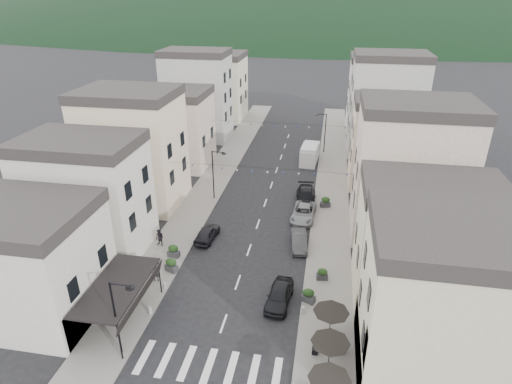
{
  "coord_description": "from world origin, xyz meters",
  "views": [
    {
      "loc": [
        6.61,
        -17.54,
        22.46
      ],
      "look_at": [
        -0.29,
        21.48,
        3.5
      ],
      "focal_mm": 30.0,
      "sensor_mm": 36.0,
      "label": 1
    }
  ],
  "objects_px": {
    "parked_car_c": "(303,213)",
    "parked_car_a": "(279,295)",
    "parked_car_b": "(299,241)",
    "parked_car_d": "(306,197)",
    "parked_car_e": "(207,233)",
    "delivery_van": "(310,154)",
    "pedestrian_a": "(156,272)",
    "pedestrian_b": "(160,238)"
  },
  "relations": [
    {
      "from": "parked_car_c",
      "to": "parked_car_a",
      "type": "bearing_deg",
      "value": -89.84
    },
    {
      "from": "parked_car_b",
      "to": "parked_car_c",
      "type": "bearing_deg",
      "value": 82.24
    },
    {
      "from": "parked_car_b",
      "to": "parked_car_d",
      "type": "height_order",
      "value": "parked_car_d"
    },
    {
      "from": "parked_car_c",
      "to": "parked_car_e",
      "type": "distance_m",
      "value": 10.74
    },
    {
      "from": "parked_car_a",
      "to": "parked_car_d",
      "type": "distance_m",
      "value": 17.8
    },
    {
      "from": "parked_car_b",
      "to": "parked_car_d",
      "type": "relative_size",
      "value": 0.75
    },
    {
      "from": "delivery_van",
      "to": "pedestrian_a",
      "type": "relative_size",
      "value": 3.18
    },
    {
      "from": "parked_car_a",
      "to": "parked_car_b",
      "type": "relative_size",
      "value": 1.07
    },
    {
      "from": "parked_car_c",
      "to": "pedestrian_b",
      "type": "height_order",
      "value": "pedestrian_b"
    },
    {
      "from": "parked_car_a",
      "to": "parked_car_b",
      "type": "height_order",
      "value": "parked_car_a"
    },
    {
      "from": "parked_car_e",
      "to": "parked_car_b",
      "type": "bearing_deg",
      "value": -173.4
    },
    {
      "from": "delivery_van",
      "to": "pedestrian_b",
      "type": "bearing_deg",
      "value": -113.17
    },
    {
      "from": "parked_car_a",
      "to": "parked_car_d",
      "type": "bearing_deg",
      "value": 92.61
    },
    {
      "from": "parked_car_e",
      "to": "pedestrian_b",
      "type": "relative_size",
      "value": 2.34
    },
    {
      "from": "parked_car_d",
      "to": "pedestrian_a",
      "type": "xyz_separation_m",
      "value": [
        -11.38,
        -16.91,
        0.21
      ]
    },
    {
      "from": "parked_car_e",
      "to": "delivery_van",
      "type": "height_order",
      "value": "delivery_van"
    },
    {
      "from": "parked_car_b",
      "to": "parked_car_c",
      "type": "distance_m",
      "value": 5.62
    },
    {
      "from": "parked_car_c",
      "to": "parked_car_e",
      "type": "xyz_separation_m",
      "value": [
        -9.01,
        -5.84,
        -0.03
      ]
    },
    {
      "from": "parked_car_c",
      "to": "parked_car_e",
      "type": "relative_size",
      "value": 1.28
    },
    {
      "from": "parked_car_a",
      "to": "pedestrian_a",
      "type": "distance_m",
      "value": 10.59
    },
    {
      "from": "parked_car_d",
      "to": "pedestrian_a",
      "type": "bearing_deg",
      "value": -128.39
    },
    {
      "from": "parked_car_d",
      "to": "pedestrian_a",
      "type": "relative_size",
      "value": 3.08
    },
    {
      "from": "parked_car_d",
      "to": "parked_car_e",
      "type": "bearing_deg",
      "value": -137.57
    },
    {
      "from": "delivery_van",
      "to": "pedestrian_b",
      "type": "relative_size",
      "value": 3.3
    },
    {
      "from": "pedestrian_a",
      "to": "pedestrian_b",
      "type": "relative_size",
      "value": 1.04
    },
    {
      "from": "pedestrian_a",
      "to": "pedestrian_b",
      "type": "bearing_deg",
      "value": 94.65
    },
    {
      "from": "pedestrian_b",
      "to": "pedestrian_a",
      "type": "bearing_deg",
      "value": -54.0
    },
    {
      "from": "parked_car_a",
      "to": "delivery_van",
      "type": "xyz_separation_m",
      "value": [
        0.42,
        30.77,
        0.55
      ]
    },
    {
      "from": "parked_car_a",
      "to": "pedestrian_b",
      "type": "bearing_deg",
      "value": 158.76
    },
    {
      "from": "parked_car_d",
      "to": "parked_car_a",
      "type": "bearing_deg",
      "value": -97.13
    },
    {
      "from": "pedestrian_a",
      "to": "pedestrian_b",
      "type": "distance_m",
      "value": 5.53
    },
    {
      "from": "parked_car_b",
      "to": "pedestrian_b",
      "type": "xyz_separation_m",
      "value": [
        -13.1,
        -2.26,
        0.3
      ]
    },
    {
      "from": "parked_car_c",
      "to": "pedestrian_b",
      "type": "distance_m",
      "value": 15.28
    },
    {
      "from": "parked_car_e",
      "to": "parked_car_c",
      "type": "bearing_deg",
      "value": -141.88
    },
    {
      "from": "parked_car_c",
      "to": "delivery_van",
      "type": "relative_size",
      "value": 0.91
    },
    {
      "from": "parked_car_a",
      "to": "parked_car_e",
      "type": "relative_size",
      "value": 1.09
    },
    {
      "from": "parked_car_d",
      "to": "pedestrian_b",
      "type": "bearing_deg",
      "value": -142.78
    },
    {
      "from": "parked_car_a",
      "to": "parked_car_c",
      "type": "relative_size",
      "value": 0.85
    },
    {
      "from": "parked_car_b",
      "to": "pedestrian_b",
      "type": "distance_m",
      "value": 13.29
    },
    {
      "from": "parked_car_a",
      "to": "delivery_van",
      "type": "relative_size",
      "value": 0.77
    },
    {
      "from": "parked_car_b",
      "to": "delivery_van",
      "type": "distance_m",
      "value": 22.4
    },
    {
      "from": "pedestrian_b",
      "to": "parked_car_e",
      "type": "bearing_deg",
      "value": 44.41
    }
  ]
}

